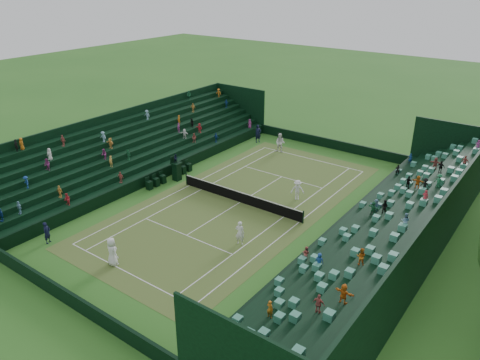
{
  "coord_description": "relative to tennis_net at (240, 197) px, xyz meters",
  "views": [
    {
      "loc": [
        19.99,
        -27.15,
        17.11
      ],
      "look_at": [
        0.0,
        0.0,
        2.0
      ],
      "focal_mm": 35.0,
      "sensor_mm": 36.0,
      "label": 1
    }
  ],
  "objects": [
    {
      "name": "ground",
      "position": [
        0.0,
        0.0,
        -0.53
      ],
      "size": [
        160.0,
        160.0,
        0.0
      ],
      "primitive_type": "plane",
      "color": "#2D6820",
      "rests_on": "ground"
    },
    {
      "name": "court_surface",
      "position": [
        0.0,
        0.0,
        -0.52
      ],
      "size": [
        12.97,
        26.77,
        0.01
      ],
      "primitive_type": "cube",
      "color": "#3A7928",
      "rests_on": "ground"
    },
    {
      "name": "perimeter_wall_north",
      "position": [
        0.0,
        15.88,
        -0.03
      ],
      "size": [
        17.17,
        0.2,
        1.0
      ],
      "primitive_type": "cube",
      "color": "black",
      "rests_on": "ground"
    },
    {
      "name": "perimeter_wall_south",
      "position": [
        0.0,
        -15.88,
        -0.03
      ],
      "size": [
        17.17,
        0.2,
        1.0
      ],
      "primitive_type": "cube",
      "color": "black",
      "rests_on": "ground"
    },
    {
      "name": "perimeter_wall_east",
      "position": [
        8.48,
        0.0,
        -0.03
      ],
      "size": [
        0.2,
        31.77,
        1.0
      ],
      "primitive_type": "cube",
      "color": "black",
      "rests_on": "ground"
    },
    {
      "name": "perimeter_wall_west",
      "position": [
        -8.48,
        0.0,
        -0.03
      ],
      "size": [
        0.2,
        31.77,
        1.0
      ],
      "primitive_type": "cube",
      "color": "black",
      "rests_on": "ground"
    },
    {
      "name": "north_grandstand",
      "position": [
        12.66,
        0.0,
        1.02
      ],
      "size": [
        6.6,
        32.0,
        4.9
      ],
      "color": "black",
      "rests_on": "ground"
    },
    {
      "name": "south_grandstand",
      "position": [
        -12.66,
        0.0,
        1.02
      ],
      "size": [
        6.6,
        32.0,
        4.9
      ],
      "color": "black",
      "rests_on": "ground"
    },
    {
      "name": "tennis_net",
      "position": [
        0.0,
        0.0,
        0.0
      ],
      "size": [
        11.67,
        0.1,
        1.06
      ],
      "color": "black",
      "rests_on": "ground"
    },
    {
      "name": "umpire_chair",
      "position": [
        -7.21,
        0.28,
        0.53
      ],
      "size": [
        0.79,
        0.79,
        2.48
      ],
      "color": "black",
      "rests_on": "ground"
    },
    {
      "name": "courtside_chairs",
      "position": [
        -7.76,
        -0.06,
        -0.13
      ],
      "size": [
        0.49,
        5.46,
        1.06
      ],
      "color": "black",
      "rests_on": "ground"
    },
    {
      "name": "player_near_west",
      "position": [
        -1.32,
        -11.81,
        0.44
      ],
      "size": [
        1.02,
        0.74,
        1.93
      ],
      "primitive_type": "imported",
      "rotation": [
        0.0,
        0.0,
        3.0
      ],
      "color": "white",
      "rests_on": "ground"
    },
    {
      "name": "player_near_east",
      "position": [
        3.71,
        -5.06,
        0.36
      ],
      "size": [
        0.74,
        0.58,
        1.77
      ],
      "primitive_type": "imported",
      "rotation": [
        0.0,
        0.0,
        3.42
      ],
      "color": "white",
      "rests_on": "ground"
    },
    {
      "name": "player_far_west",
      "position": [
        -3.51,
        11.7,
        0.48
      ],
      "size": [
        1.12,
        0.96,
        2.01
      ],
      "primitive_type": "imported",
      "rotation": [
        0.0,
        0.0,
        0.23
      ],
      "color": "white",
      "rests_on": "ground"
    },
    {
      "name": "player_far_east",
      "position": [
        3.41,
        3.25,
        0.33
      ],
      "size": [
        1.27,
        1.15,
        1.71
      ],
      "primitive_type": "imported",
      "rotation": [
        0.0,
        0.0,
        0.6
      ],
      "color": "white",
      "rests_on": "ground"
    },
    {
      "name": "line_judge_north",
      "position": [
        -7.07,
        12.92,
        0.46
      ],
      "size": [
        0.71,
        0.84,
        1.97
      ],
      "primitive_type": "imported",
      "rotation": [
        0.0,
        0.0,
        1.17
      ],
      "color": "black",
      "rests_on": "ground"
    },
    {
      "name": "line_judge_south",
      "position": [
        -7.02,
        -12.72,
        0.26
      ],
      "size": [
        0.56,
        0.67,
        1.58
      ],
      "primitive_type": "imported",
      "rotation": [
        0.0,
        0.0,
        1.95
      ],
      "color": "black",
      "rests_on": "ground"
    }
  ]
}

